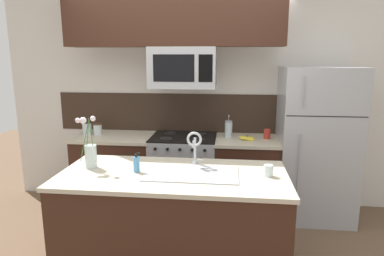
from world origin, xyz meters
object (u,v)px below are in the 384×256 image
(banana_bunch, at_px, (247,138))
(coffee_tin, at_px, (267,134))
(flower_vase, at_px, (90,153))
(refrigerator, at_px, (316,144))
(storage_jar_tall, at_px, (87,128))
(dish_soap_bottle, at_px, (136,164))
(sink_faucet, at_px, (195,144))
(storage_jar_medium, at_px, (98,129))
(french_press, at_px, (228,129))
(spare_glass, at_px, (268,171))
(stove_range, at_px, (184,173))
(microwave, at_px, (183,68))

(banana_bunch, height_order, coffee_tin, coffee_tin)
(flower_vase, bearing_deg, refrigerator, 29.38)
(refrigerator, bearing_deg, flower_vase, -150.62)
(storage_jar_tall, bearing_deg, flower_vase, -65.62)
(dish_soap_bottle, bearing_deg, sink_faucet, 26.12)
(banana_bunch, bearing_deg, storage_jar_medium, 176.91)
(dish_soap_bottle, bearing_deg, french_press, 60.47)
(french_press, height_order, sink_faucet, sink_faucet)
(french_press, height_order, spare_glass, french_press)
(refrigerator, xyz_separation_m, flower_vase, (-2.16, -1.21, 0.17))
(stove_range, height_order, coffee_tin, coffee_tin)
(refrigerator, distance_m, banana_bunch, 0.78)
(sink_faucet, bearing_deg, microwave, 103.15)
(refrigerator, distance_m, coffee_tin, 0.55)
(refrigerator, relative_size, dish_soap_bottle, 10.53)
(storage_jar_medium, distance_m, sink_faucet, 1.69)
(banana_bunch, bearing_deg, stove_range, 175.35)
(storage_jar_medium, distance_m, french_press, 1.59)
(microwave, distance_m, sink_faucet, 1.21)
(banana_bunch, xyz_separation_m, french_press, (-0.21, 0.12, 0.08))
(banana_bunch, xyz_separation_m, dish_soap_bottle, (-0.96, -1.20, 0.05))
(refrigerator, bearing_deg, spare_glass, -117.85)
(spare_glass, bearing_deg, stove_range, 124.51)
(french_press, relative_size, sink_faucet, 0.87)
(storage_jar_tall, relative_size, dish_soap_bottle, 0.95)
(coffee_tin, xyz_separation_m, spare_glass, (-0.12, -1.29, -0.01))
(spare_glass, relative_size, flower_vase, 0.20)
(storage_jar_tall, relative_size, banana_bunch, 0.82)
(microwave, distance_m, dish_soap_bottle, 1.46)
(french_press, xyz_separation_m, spare_glass, (0.33, -1.30, -0.05))
(stove_range, height_order, sink_faucet, sink_faucet)
(storage_jar_tall, distance_m, dish_soap_bottle, 1.61)
(dish_soap_bottle, bearing_deg, storage_jar_medium, 123.06)
(stove_range, distance_m, microwave, 1.26)
(spare_glass, bearing_deg, dish_soap_bottle, -178.95)
(french_press, xyz_separation_m, flower_vase, (-1.17, -1.25, 0.03))
(storage_jar_tall, distance_m, flower_vase, 1.34)
(storage_jar_tall, bearing_deg, storage_jar_medium, 4.57)
(storage_jar_tall, bearing_deg, sink_faucet, -36.49)
(microwave, relative_size, banana_bunch, 3.92)
(stove_range, distance_m, sink_faucet, 1.24)
(microwave, distance_m, coffee_tin, 1.23)
(french_press, bearing_deg, microwave, -171.20)
(refrigerator, relative_size, french_press, 6.51)
(coffee_tin, relative_size, dish_soap_bottle, 0.67)
(storage_jar_tall, relative_size, french_press, 0.58)
(french_press, height_order, flower_vase, flower_vase)
(sink_faucet, bearing_deg, flower_vase, -169.54)
(storage_jar_tall, xyz_separation_m, banana_bunch, (1.93, -0.09, -0.06))
(refrigerator, height_order, sink_faucet, refrigerator)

